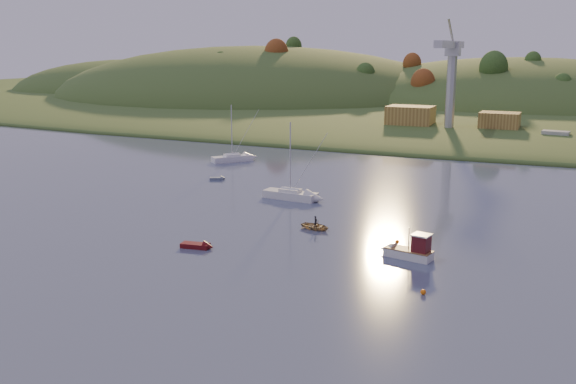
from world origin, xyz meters
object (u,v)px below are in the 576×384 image
at_px(fishing_boat, 405,250).
at_px(grey_dinghy, 220,179).
at_px(sailboat_near, 232,158).
at_px(canoe, 316,226).
at_px(red_tender, 201,246).
at_px(sailboat_far, 290,194).

height_order(fishing_boat, grey_dinghy, fishing_boat).
distance_m(sailboat_near, canoe, 48.78).
bearing_deg(sailboat_near, red_tender, -114.57).
bearing_deg(sailboat_far, grey_dinghy, 158.79).
distance_m(sailboat_far, grey_dinghy, 17.94).
xyz_separation_m(sailboat_near, red_tender, (23.17, -49.01, -0.45)).
bearing_deg(fishing_boat, grey_dinghy, -24.18).
height_order(red_tender, grey_dinghy, red_tender).
bearing_deg(grey_dinghy, sailboat_near, 86.20).
relative_size(fishing_boat, red_tender, 1.59).
relative_size(canoe, grey_dinghy, 1.32).
bearing_deg(fishing_boat, sailboat_far, -30.30).
bearing_deg(grey_dinghy, canoe, -65.55).
height_order(sailboat_near, canoe, sailboat_near).
bearing_deg(canoe, fishing_boat, -104.25).
relative_size(red_tender, grey_dinghy, 1.37).
xyz_separation_m(red_tender, grey_dinghy, (-16.68, 32.96, -0.06)).
xyz_separation_m(sailboat_far, red_tender, (0.55, -25.14, -0.46)).
xyz_separation_m(sailboat_near, sailboat_far, (22.62, -23.88, 0.01)).
bearing_deg(grey_dinghy, fishing_boat, -61.52).
relative_size(canoe, red_tender, 0.97).
bearing_deg(sailboat_far, sailboat_near, 138.11).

